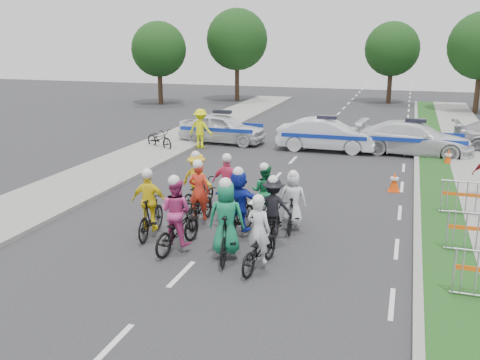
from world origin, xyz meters
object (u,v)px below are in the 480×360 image
(tree_0, at_px, (159,49))
(tree_4, at_px, (392,49))
(marshal_hiviz, at_px, (201,129))
(rider_3, at_px, (150,210))
(rider_0, at_px, (259,244))
(police_car_0, at_px, (222,128))
(rider_5, at_px, (239,207))
(rider_2, at_px, (177,222))
(rider_4, at_px, (273,215))
(cone_1, at_px, (448,157))
(rider_10, at_px, (197,186))
(rider_1, at_px, (227,228))
(rider_7, at_px, (293,206))
(rider_9, at_px, (228,191))
(rider_6, at_px, (200,203))
(cone_0, at_px, (394,182))
(tree_3, at_px, (237,40))
(barrier_2, at_px, (476,201))
(rider_8, at_px, (264,200))
(parked_bike, at_px, (159,139))
(police_car_1, at_px, (326,135))
(police_car_2, at_px, (414,138))

(tree_0, bearing_deg, tree_4, 19.44)
(marshal_hiviz, bearing_deg, rider_3, 113.30)
(rider_0, distance_m, tree_0, 31.51)
(police_car_0, bearing_deg, rider_5, -155.20)
(rider_2, bearing_deg, rider_4, -139.76)
(rider_0, distance_m, rider_4, 1.79)
(cone_1, bearing_deg, tree_4, 98.98)
(rider_3, relative_size, rider_10, 1.01)
(marshal_hiviz, bearing_deg, cone_1, -173.21)
(rider_1, height_order, rider_5, rider_1)
(rider_7, distance_m, rider_9, 2.26)
(rider_6, xyz_separation_m, cone_0, (5.16, 5.17, -0.29))
(rider_5, xyz_separation_m, tree_3, (-9.51, 29.29, 4.08))
(rider_2, xyz_separation_m, tree_0, (-13.32, 26.68, 3.46))
(barrier_2, height_order, cone_1, barrier_2)
(rider_7, distance_m, police_car_0, 12.65)
(rider_6, height_order, rider_10, rider_6)
(rider_9, bearing_deg, rider_3, 60.88)
(rider_8, distance_m, rider_9, 1.31)
(barrier_2, bearing_deg, parked_bike, 154.51)
(police_car_0, relative_size, tree_4, 0.69)
(rider_7, xyz_separation_m, police_car_0, (-5.98, 11.14, 0.06))
(rider_4, height_order, cone_1, rider_4)
(rider_7, distance_m, police_car_1, 10.87)
(police_car_2, bearing_deg, parked_bike, 107.55)
(rider_7, relative_size, police_car_1, 0.38)
(rider_6, xyz_separation_m, rider_8, (1.71, 0.69, 0.04))
(police_car_1, xyz_separation_m, cone_0, (3.30, -6.05, -0.40))
(police_car_0, relative_size, cone_1, 6.20)
(rider_2, relative_size, tree_0, 0.32)
(rider_10, bearing_deg, rider_6, 124.91)
(marshal_hiviz, relative_size, tree_3, 0.25)
(rider_3, xyz_separation_m, tree_3, (-7.27, 30.05, 4.16))
(rider_6, bearing_deg, rider_7, -174.06)
(rider_8, xyz_separation_m, parked_bike, (-7.42, 8.47, -0.17))
(rider_0, distance_m, rider_2, 2.32)
(rider_0, height_order, parked_bike, rider_0)
(police_car_0, height_order, police_car_1, police_car_1)
(police_car_2, bearing_deg, barrier_2, -162.97)
(rider_7, xyz_separation_m, cone_1, (4.54, 9.39, -0.34))
(rider_2, bearing_deg, tree_4, -87.51)
(rider_0, height_order, tree_0, tree_0)
(parked_bike, relative_size, tree_0, 0.30)
(rider_4, relative_size, tree_0, 0.29)
(rider_4, xyz_separation_m, police_car_0, (-5.67, 12.10, 0.04))
(rider_10, height_order, police_car_0, rider_10)
(rider_5, bearing_deg, police_car_1, -84.67)
(rider_4, xyz_separation_m, rider_10, (-2.92, 1.96, 0.02))
(rider_6, height_order, cone_1, rider_6)
(police_car_1, bearing_deg, rider_0, -178.63)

